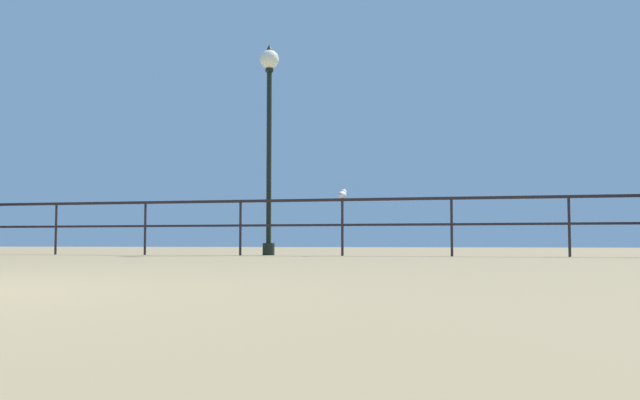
# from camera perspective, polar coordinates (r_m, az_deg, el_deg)

# --- Properties ---
(pier_railing) EXTENTS (20.47, 0.05, 0.99)m
(pier_railing) POSITION_cam_1_polar(r_m,az_deg,el_deg) (12.13, -2.45, -1.16)
(pier_railing) COLOR black
(pier_railing) RESTS_ON ground_plane
(lamppost_center) EXTENTS (0.35, 0.35, 3.87)m
(lamppost_center) POSITION_cam_1_polar(r_m,az_deg,el_deg) (12.73, -4.22, 7.13)
(lamppost_center) COLOR black
(lamppost_center) RESTS_ON ground_plane
(seagull_on_rail) EXTENTS (0.15, 0.36, 0.17)m
(seagull_on_rail) POSITION_cam_1_polar(r_m,az_deg,el_deg) (11.96, 1.88, 0.49)
(seagull_on_rail) COLOR white
(seagull_on_rail) RESTS_ON pier_railing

